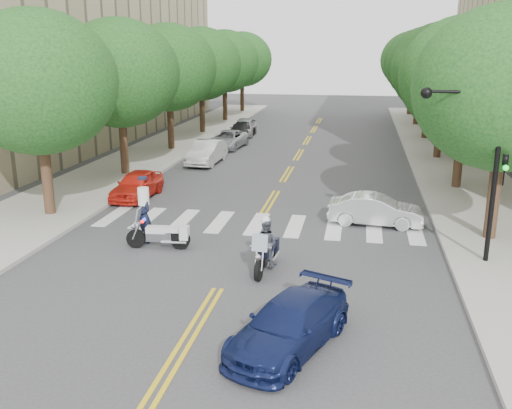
% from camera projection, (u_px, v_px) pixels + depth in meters
% --- Properties ---
extents(ground, '(140.00, 140.00, 0.00)m').
position_uv_depth(ground, '(218.00, 289.00, 16.92)').
color(ground, '#38383A').
rests_on(ground, ground).
extents(sidewalk_left, '(5.00, 60.00, 0.15)m').
position_uv_depth(sidewalk_left, '(162.00, 149.00, 39.39)').
color(sidewalk_left, '#9E9991').
rests_on(sidewalk_left, ground).
extents(sidewalk_right, '(5.00, 60.00, 0.15)m').
position_uv_depth(sidewalk_right, '(448.00, 158.00, 36.09)').
color(sidewalk_right, '#9E9991').
rests_on(sidewalk_right, ground).
extents(tree_l_0, '(6.40, 6.40, 8.45)m').
position_uv_depth(tree_l_0, '(37.00, 83.00, 22.64)').
color(tree_l_0, '#382316').
rests_on(tree_l_0, ground).
extents(tree_l_1, '(6.40, 6.40, 8.45)m').
position_uv_depth(tree_l_1, '(119.00, 73.00, 30.22)').
color(tree_l_1, '#382316').
rests_on(tree_l_1, ground).
extents(tree_l_2, '(6.40, 6.40, 8.45)m').
position_uv_depth(tree_l_2, '(168.00, 68.00, 37.80)').
color(tree_l_2, '#382316').
rests_on(tree_l_2, ground).
extents(tree_l_3, '(6.40, 6.40, 8.45)m').
position_uv_depth(tree_l_3, '(201.00, 64.00, 45.37)').
color(tree_l_3, '#382316').
rests_on(tree_l_3, ground).
extents(tree_l_4, '(6.40, 6.40, 8.45)m').
position_uv_depth(tree_l_4, '(224.00, 61.00, 52.95)').
color(tree_l_4, '#382316').
rests_on(tree_l_4, ground).
extents(tree_l_5, '(6.40, 6.40, 8.45)m').
position_uv_depth(tree_l_5, '(242.00, 59.00, 60.53)').
color(tree_l_5, '#382316').
rests_on(tree_l_5, ground).
extents(tree_r_0, '(6.40, 6.40, 8.45)m').
position_uv_depth(tree_r_0, '(506.00, 88.00, 19.58)').
color(tree_r_0, '#382316').
rests_on(tree_r_0, ground).
extents(tree_r_1, '(6.40, 6.40, 8.45)m').
position_uv_depth(tree_r_1, '(467.00, 76.00, 27.16)').
color(tree_r_1, '#382316').
rests_on(tree_r_1, ground).
extents(tree_r_2, '(6.40, 6.40, 8.45)m').
position_uv_depth(tree_r_2, '(444.00, 70.00, 34.74)').
color(tree_r_2, '#382316').
rests_on(tree_r_2, ground).
extents(tree_r_3, '(6.40, 6.40, 8.45)m').
position_uv_depth(tree_r_3, '(430.00, 65.00, 42.32)').
color(tree_r_3, '#382316').
rests_on(tree_r_3, ground).
extents(tree_r_4, '(6.40, 6.40, 8.45)m').
position_uv_depth(tree_r_4, '(420.00, 62.00, 49.90)').
color(tree_r_4, '#382316').
rests_on(tree_r_4, ground).
extents(tree_r_5, '(6.40, 6.40, 8.45)m').
position_uv_depth(tree_r_5, '(413.00, 60.00, 57.48)').
color(tree_r_5, '#382316').
rests_on(tree_r_5, ground).
extents(traffic_signal_pole, '(2.82, 0.42, 6.00)m').
position_uv_depth(traffic_signal_pole, '(482.00, 153.00, 17.89)').
color(traffic_signal_pole, black).
rests_on(traffic_signal_pole, ground).
extents(motorcycle_police, '(0.80, 2.25, 1.83)m').
position_uv_depth(motorcycle_police, '(266.00, 246.00, 18.14)').
color(motorcycle_police, black).
rests_on(motorcycle_police, ground).
extents(motorcycle_parked, '(2.29, 0.67, 1.48)m').
position_uv_depth(motorcycle_parked, '(164.00, 235.00, 20.16)').
color(motorcycle_parked, black).
rests_on(motorcycle_parked, ground).
extents(officer_standing, '(0.84, 0.85, 1.98)m').
position_uv_depth(officer_standing, '(145.00, 216.00, 20.70)').
color(officer_standing, black).
rests_on(officer_standing, ground).
extents(convertible, '(3.85, 1.63, 1.24)m').
position_uv_depth(convertible, '(376.00, 210.00, 22.82)').
color(convertible, silver).
rests_on(convertible, ground).
extents(sedan_blue, '(3.11, 4.46, 1.20)m').
position_uv_depth(sedan_blue, '(289.00, 325.00, 13.48)').
color(sedan_blue, '#111A47').
rests_on(sedan_blue, ground).
extents(parked_car_a, '(1.62, 3.85, 1.30)m').
position_uv_depth(parked_car_a, '(137.00, 185.00, 26.84)').
color(parked_car_a, red).
rests_on(parked_car_a, ground).
extents(parked_car_b, '(1.65, 4.34, 1.41)m').
position_uv_depth(parked_car_b, '(207.00, 152.00, 34.68)').
color(parked_car_b, '#BBBBBB').
rests_on(parked_car_b, ground).
extents(parked_car_c, '(2.47, 4.63, 1.24)m').
position_uv_depth(parked_car_c, '(227.00, 140.00, 39.92)').
color(parked_car_c, '#999BA0').
rests_on(parked_car_c, ground).
extents(parked_car_d, '(1.80, 4.12, 1.18)m').
position_uv_depth(parked_car_d, '(241.00, 130.00, 44.67)').
color(parked_car_d, black).
rests_on(parked_car_d, ground).
extents(parked_car_e, '(1.87, 4.24, 1.42)m').
position_uv_depth(parked_car_e, '(244.00, 127.00, 45.58)').
color(parked_car_e, gray).
rests_on(parked_car_e, ground).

